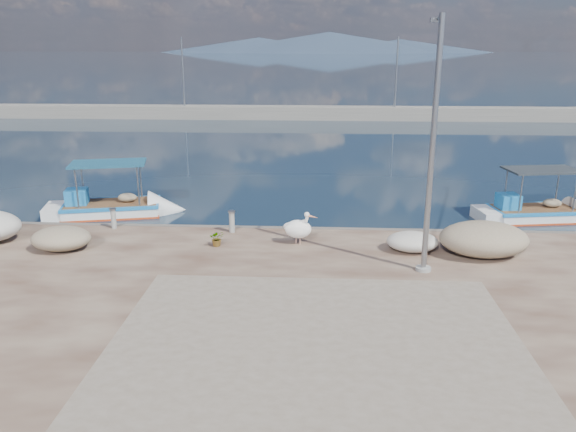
{
  "coord_description": "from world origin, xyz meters",
  "views": [
    {
      "loc": [
        1.0,
        -13.94,
        6.69
      ],
      "look_at": [
        0.0,
        3.8,
        1.3
      ],
      "focal_mm": 35.0,
      "sensor_mm": 36.0,
      "label": 1
    }
  ],
  "objects_px": {
    "boat_left": "(111,210)",
    "bollard_near": "(232,221)",
    "boat_right": "(535,215)",
    "pelican": "(299,228)",
    "lamp_post": "(431,157)"
  },
  "relations": [
    {
      "from": "boat_left",
      "to": "boat_right",
      "type": "distance_m",
      "value": 17.28
    },
    {
      "from": "boat_right",
      "to": "bollard_near",
      "type": "height_order",
      "value": "boat_right"
    },
    {
      "from": "boat_left",
      "to": "bollard_near",
      "type": "distance_m",
      "value": 6.59
    },
    {
      "from": "lamp_post",
      "to": "bollard_near",
      "type": "relative_size",
      "value": 9.15
    },
    {
      "from": "pelican",
      "to": "bollard_near",
      "type": "height_order",
      "value": "pelican"
    },
    {
      "from": "pelican",
      "to": "boat_left",
      "type": "bearing_deg",
      "value": 173.95
    },
    {
      "from": "pelican",
      "to": "lamp_post",
      "type": "xyz_separation_m",
      "value": [
        3.68,
        -2.01,
        2.77
      ]
    },
    {
      "from": "bollard_near",
      "to": "boat_left",
      "type": "bearing_deg",
      "value": 148.4
    },
    {
      "from": "boat_right",
      "to": "boat_left",
      "type": "bearing_deg",
      "value": 172.49
    },
    {
      "from": "boat_left",
      "to": "boat_right",
      "type": "xyz_separation_m",
      "value": [
        17.28,
        0.34,
        -0.01
      ]
    },
    {
      "from": "boat_left",
      "to": "bollard_near",
      "type": "height_order",
      "value": "boat_left"
    },
    {
      "from": "boat_left",
      "to": "pelican",
      "type": "distance_m",
      "value": 9.17
    },
    {
      "from": "lamp_post",
      "to": "bollard_near",
      "type": "xyz_separation_m",
      "value": [
        -6.03,
        3.11,
        -2.88
      ]
    },
    {
      "from": "bollard_near",
      "to": "lamp_post",
      "type": "bearing_deg",
      "value": -27.27
    },
    {
      "from": "boat_right",
      "to": "lamp_post",
      "type": "distance_m",
      "value": 9.62
    }
  ]
}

